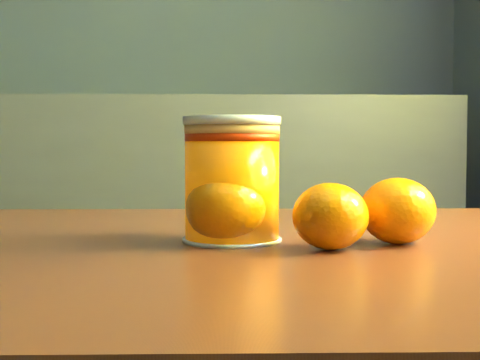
{
  "coord_description": "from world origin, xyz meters",
  "views": [
    {
      "loc": [
        0.95,
        -0.5,
        0.78
      ],
      "look_at": [
        0.97,
        0.12,
        0.74
      ],
      "focal_mm": 50.0,
      "sensor_mm": 36.0,
      "label": 1
    }
  ],
  "objects": [
    {
      "name": "orange_back",
      "position": [
        1.11,
        0.09,
        0.72
      ],
      "size": [
        0.08,
        0.08,
        0.06
      ],
      "primitive_type": "ellipsoid",
      "rotation": [
        0.0,
        0.0,
        -0.17
      ],
      "color": "orange",
      "rests_on": "table"
    },
    {
      "name": "juice_glass",
      "position": [
        0.97,
        0.11,
        0.74
      ],
      "size": [
        0.09,
        0.09,
        0.11
      ],
      "rotation": [
        0.0,
        0.0,
        -0.13
      ],
      "color": "orange",
      "rests_on": "table"
    },
    {
      "name": "orange_extra",
      "position": [
        1.05,
        0.06,
        0.72
      ],
      "size": [
        0.07,
        0.07,
        0.06
      ],
      "primitive_type": "ellipsoid",
      "rotation": [
        0.0,
        0.0,
        -0.17
      ],
      "color": "orange",
      "rests_on": "table"
    },
    {
      "name": "table",
      "position": [
        1.02,
        0.1,
        0.6
      ],
      "size": [
        0.92,
        0.65,
        0.69
      ],
      "rotation": [
        0.0,
        0.0,
        -0.01
      ],
      "color": "#5E2B17",
      "rests_on": "ground"
    },
    {
      "name": "orange_front",
      "position": [
        0.96,
        0.09,
        0.72
      ],
      "size": [
        0.09,
        0.09,
        0.06
      ],
      "primitive_type": "ellipsoid",
      "rotation": [
        0.0,
        0.0,
        0.21
      ],
      "color": "orange",
      "rests_on": "table"
    }
  ]
}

